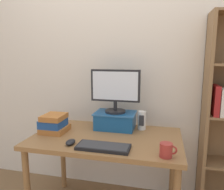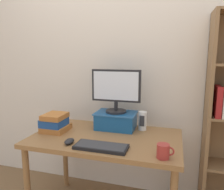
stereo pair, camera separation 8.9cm
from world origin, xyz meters
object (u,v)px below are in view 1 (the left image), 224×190
object	(u,v)px
desk	(106,146)
riser_box	(115,120)
keyboard	(103,147)
coffee_mug	(166,150)
desk_speaker	(142,120)
computer_mouse	(71,142)
book_stack	(54,124)
computer_monitor	(115,89)

from	to	relation	value
desk	riser_box	xyz separation A→B (m)	(0.03, 0.21, 0.17)
keyboard	coffee_mug	world-z (taller)	coffee_mug
riser_box	keyboard	world-z (taller)	riser_box
coffee_mug	desk_speaker	size ratio (longest dim) A/B	0.68
computer_mouse	book_stack	size ratio (longest dim) A/B	0.47
coffee_mug	desk_speaker	distance (m)	0.56
computer_monitor	desk_speaker	world-z (taller)	computer_monitor
coffee_mug	computer_mouse	bearing A→B (deg)	176.34
desk	computer_monitor	xyz separation A→B (m)	(0.03, 0.21, 0.45)
computer_mouse	coffee_mug	bearing A→B (deg)	-3.66
desk	coffee_mug	xyz separation A→B (m)	(0.48, -0.27, 0.13)
riser_box	computer_monitor	bearing A→B (deg)	-90.00
computer_monitor	desk_speaker	size ratio (longest dim) A/B	2.62
book_stack	desk	bearing A→B (deg)	0.99
computer_monitor	keyboard	bearing A→B (deg)	-88.13
riser_box	computer_monitor	distance (m)	0.28
riser_box	computer_mouse	xyz separation A→B (m)	(-0.24, -0.44, -0.06)
computer_monitor	book_stack	world-z (taller)	computer_monitor
desk_speaker	keyboard	bearing A→B (deg)	-114.95
desk	keyboard	world-z (taller)	keyboard
riser_box	coffee_mug	xyz separation A→B (m)	(0.45, -0.49, -0.03)
desk	computer_monitor	bearing A→B (deg)	82.36
desk_speaker	riser_box	bearing A→B (deg)	-173.76
desk	coffee_mug	bearing A→B (deg)	-29.65
coffee_mug	book_stack	bearing A→B (deg)	164.37
riser_box	keyboard	xyz separation A→B (m)	(0.01, -0.45, -0.07)
computer_monitor	desk_speaker	xyz separation A→B (m)	(0.24, 0.03, -0.28)
riser_box	computer_mouse	world-z (taller)	riser_box
riser_box	computer_monitor	size ratio (longest dim) A/B	0.83
desk	book_stack	size ratio (longest dim) A/B	5.43
computer_mouse	desk	bearing A→B (deg)	46.71
book_stack	coffee_mug	xyz separation A→B (m)	(0.95, -0.26, -0.03)
desk	desk_speaker	bearing A→B (deg)	41.87
riser_box	keyboard	size ratio (longest dim) A/B	0.96
computer_mouse	coffee_mug	distance (m)	0.70
desk	book_stack	xyz separation A→B (m)	(-0.47, -0.01, 0.16)
book_stack	coffee_mug	distance (m)	0.98
computer_monitor	coffee_mug	xyz separation A→B (m)	(0.45, -0.48, -0.32)
book_stack	keyboard	bearing A→B (deg)	-24.57
keyboard	desk_speaker	world-z (taller)	desk_speaker
riser_box	computer_monitor	xyz separation A→B (m)	(0.00, -0.00, 0.28)
riser_box	computer_monitor	world-z (taller)	computer_monitor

